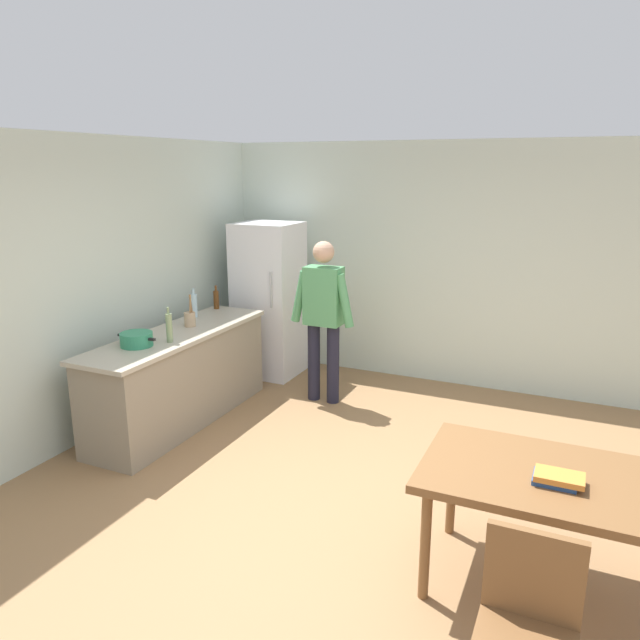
% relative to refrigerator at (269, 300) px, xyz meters
% --- Properties ---
extents(ground_plane, '(14.00, 14.00, 0.00)m').
position_rel_refrigerator_xyz_m(ground_plane, '(1.90, -2.40, -0.90)').
color(ground_plane, '#936D47').
extents(wall_back, '(6.40, 0.12, 2.70)m').
position_rel_refrigerator_xyz_m(wall_back, '(1.90, 0.60, 0.45)').
color(wall_back, silver).
rests_on(wall_back, ground_plane).
extents(wall_left, '(0.12, 5.60, 2.70)m').
position_rel_refrigerator_xyz_m(wall_left, '(-0.70, -2.20, 0.45)').
color(wall_left, silver).
rests_on(wall_left, ground_plane).
extents(kitchen_counter, '(0.64, 2.20, 0.90)m').
position_rel_refrigerator_xyz_m(kitchen_counter, '(-0.10, -1.60, -0.45)').
color(kitchen_counter, gray).
rests_on(kitchen_counter, ground_plane).
extents(refrigerator, '(0.70, 0.67, 1.80)m').
position_rel_refrigerator_xyz_m(refrigerator, '(0.00, 0.00, 0.00)').
color(refrigerator, white).
rests_on(refrigerator, ground_plane).
extents(person, '(0.70, 0.22, 1.70)m').
position_rel_refrigerator_xyz_m(person, '(0.95, -0.55, 0.08)').
color(person, '#1E1E2D').
rests_on(person, ground_plane).
extents(dining_table, '(1.40, 0.90, 0.75)m').
position_rel_refrigerator_xyz_m(dining_table, '(3.30, -2.70, -0.23)').
color(dining_table, brown).
rests_on(dining_table, ground_plane).
extents(chair, '(0.42, 0.42, 0.91)m').
position_rel_refrigerator_xyz_m(chair, '(3.30, -3.67, -0.37)').
color(chair, brown).
rests_on(chair, ground_plane).
extents(cooking_pot, '(0.40, 0.28, 0.12)m').
position_rel_refrigerator_xyz_m(cooking_pot, '(-0.15, -2.10, 0.06)').
color(cooking_pot, '#2D845B').
rests_on(cooking_pot, kitchen_counter).
extents(utensil_jar, '(0.11, 0.11, 0.32)m').
position_rel_refrigerator_xyz_m(utensil_jar, '(-0.12, -1.36, 0.08)').
color(utensil_jar, tan).
rests_on(utensil_jar, kitchen_counter).
extents(bottle_beer_brown, '(0.06, 0.06, 0.26)m').
position_rel_refrigerator_xyz_m(bottle_beer_brown, '(-0.31, -0.63, 0.11)').
color(bottle_beer_brown, '#5B3314').
rests_on(bottle_beer_brown, kitchen_counter).
extents(bottle_vinegar_tall, '(0.06, 0.06, 0.32)m').
position_rel_refrigerator_xyz_m(bottle_vinegar_tall, '(0.04, -1.89, 0.14)').
color(bottle_vinegar_tall, gray).
rests_on(bottle_vinegar_tall, kitchen_counter).
extents(bottle_water_clear, '(0.07, 0.07, 0.30)m').
position_rel_refrigerator_xyz_m(bottle_water_clear, '(-0.31, -1.04, 0.13)').
color(bottle_water_clear, silver).
rests_on(bottle_water_clear, kitchen_counter).
extents(book_stack, '(0.26, 0.19, 0.06)m').
position_rel_refrigerator_xyz_m(book_stack, '(3.35, -2.79, -0.12)').
color(book_stack, '#284C8E').
rests_on(book_stack, dining_table).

